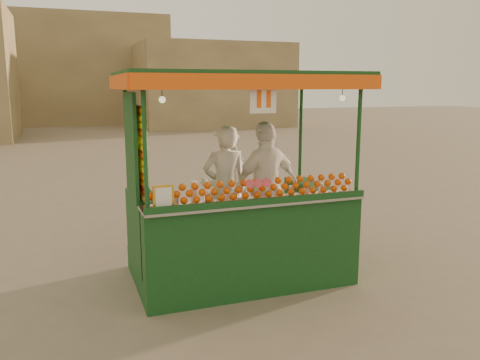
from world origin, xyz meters
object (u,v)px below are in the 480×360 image
object	(u,v)px
juice_cart	(236,215)
vendor_middle	(226,186)
vendor_left	(225,188)
vendor_right	(266,186)

from	to	relation	value
juice_cart	vendor_middle	distance (m)	0.79
juice_cart	vendor_middle	bearing A→B (deg)	80.61
vendor_left	vendor_right	world-z (taller)	vendor_right
juice_cart	vendor_right	world-z (taller)	juice_cart
vendor_left	vendor_right	distance (m)	0.54
vendor_middle	vendor_right	world-z (taller)	vendor_right
vendor_middle	vendor_left	bearing A→B (deg)	78.93
vendor_middle	vendor_right	bearing A→B (deg)	132.26
vendor_middle	vendor_right	distance (m)	0.68
juice_cart	vendor_left	size ratio (longest dim) A/B	1.75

